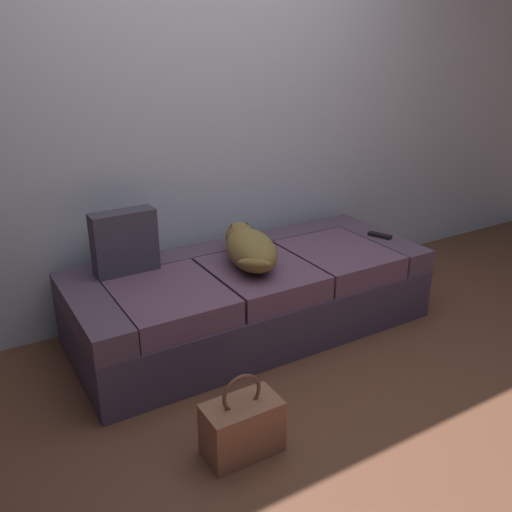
# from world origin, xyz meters

# --- Properties ---
(ground_plane) EXTENTS (10.00, 10.00, 0.00)m
(ground_plane) POSITION_xyz_m (0.00, 0.00, 0.00)
(ground_plane) COLOR brown
(back_wall) EXTENTS (6.40, 0.10, 2.80)m
(back_wall) POSITION_xyz_m (0.00, 1.55, 1.40)
(back_wall) COLOR silver
(back_wall) RESTS_ON ground
(couch) EXTENTS (2.04, 0.85, 0.43)m
(couch) POSITION_xyz_m (0.00, 1.00, 0.22)
(couch) COLOR #473B55
(couch) RESTS_ON ground
(dog_tan) EXTENTS (0.34, 0.60, 0.21)m
(dog_tan) POSITION_xyz_m (-0.04, 0.96, 0.54)
(dog_tan) COLOR olive
(dog_tan) RESTS_ON couch
(tv_remote) EXTENTS (0.10, 0.16, 0.02)m
(tv_remote) POSITION_xyz_m (0.90, 0.93, 0.45)
(tv_remote) COLOR black
(tv_remote) RESTS_ON couch
(throw_pillow) EXTENTS (0.34, 0.13, 0.34)m
(throw_pillow) POSITION_xyz_m (-0.65, 1.22, 0.60)
(throw_pillow) COLOR #413C4E
(throw_pillow) RESTS_ON couch
(handbag) EXTENTS (0.32, 0.18, 0.38)m
(handbag) POSITION_xyz_m (-0.56, 0.13, 0.13)
(handbag) COLOR #905C45
(handbag) RESTS_ON ground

